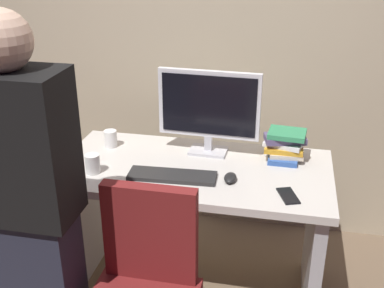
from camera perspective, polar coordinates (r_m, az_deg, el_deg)
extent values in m
plane|color=brown|center=(2.88, 0.21, -16.27)|extent=(9.00, 9.00, 0.00)
cube|color=beige|center=(2.47, 0.24, -3.13)|extent=(1.39, 0.70, 0.04)
cube|color=#B2B2B7|center=(2.84, -12.59, -8.66)|extent=(0.06, 0.62, 0.72)
cube|color=#B2B2B7|center=(2.64, 14.18, -11.68)|extent=(0.06, 0.62, 0.72)
cube|color=maroon|center=(2.03, -4.98, -10.49)|extent=(0.40, 0.06, 0.44)
cube|color=black|center=(1.88, -19.98, -0.28)|extent=(0.40, 0.24, 0.58)
sphere|color=beige|center=(1.76, -21.78, 11.29)|extent=(0.22, 0.22, 0.22)
cube|color=silver|center=(2.62, 1.94, -0.81)|extent=(0.21, 0.15, 0.02)
cube|color=silver|center=(2.60, 1.95, 0.15)|extent=(0.04, 0.03, 0.08)
cube|color=silver|center=(2.52, 2.02, 4.73)|extent=(0.54, 0.05, 0.36)
cube|color=black|center=(2.50, 1.97, 4.60)|extent=(0.50, 0.03, 0.32)
cube|color=#262626|center=(2.36, -2.35, -3.78)|extent=(0.44, 0.15, 0.02)
ellipsoid|color=black|center=(2.33, 4.55, -4.01)|extent=(0.06, 0.10, 0.03)
cylinder|color=white|center=(2.43, -11.70, -2.31)|extent=(0.07, 0.07, 0.10)
cylinder|color=white|center=(2.71, -9.62, 0.64)|extent=(0.07, 0.07, 0.09)
cube|color=#3359A5|center=(2.57, 10.73, -1.66)|extent=(0.15, 0.16, 0.03)
cube|color=beige|center=(2.57, 11.07, -0.98)|extent=(0.18, 0.16, 0.02)
cube|color=gold|center=(2.56, 10.84, -0.43)|extent=(0.20, 0.15, 0.03)
cube|color=white|center=(2.55, 10.80, 0.04)|extent=(0.22, 0.16, 0.02)
cube|color=#594C72|center=(2.54, 10.97, 0.62)|extent=(0.23, 0.16, 0.03)
cube|color=#338C59|center=(2.53, 11.21, 1.20)|extent=(0.20, 0.17, 0.03)
cube|color=black|center=(2.24, 11.31, -6.03)|extent=(0.12, 0.16, 0.01)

